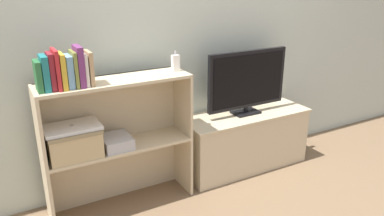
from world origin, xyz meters
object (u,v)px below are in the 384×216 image
book_olive (74,69)px  magazine_stack (116,142)px  book_maroon (51,71)px  book_plum (79,66)px  storage_basket_left (73,141)px  tv_stand (244,140)px  laptop (72,127)px  book_ivory (85,69)px  book_forest (38,76)px  book_mustard (62,71)px  book_crimson (56,69)px  book_teal (45,73)px  book_tan (89,68)px  book_skyblue (69,71)px  baby_monitor (175,63)px

book_olive → magazine_stack: size_ratio=0.96×
book_maroon → book_plum: size_ratio=0.90×
storage_basket_left → tv_stand: bearing=2.5°
storage_basket_left → laptop: laptop is taller
book_plum → book_ivory: bearing=0.0°
book_ivory → storage_basket_left: 0.46m
book_forest → book_mustard: bearing=0.0°
tv_stand → book_crimson: (-1.43, -0.08, 0.79)m
book_maroon → book_teal: bearing=180.0°
book_teal → magazine_stack: bearing=2.5°
book_forest → book_ivory: (0.26, 0.00, 0.01)m
book_mustard → book_plum: book_plum is taller
book_olive → book_tan: (0.09, -0.00, -0.00)m
book_ivory → laptop: bearing=168.1°
book_skyblue → magazine_stack: (0.25, 0.02, -0.51)m
storage_basket_left → book_mustard: bearing=-133.5°
book_tan → book_mustard: bearing=180.0°
tv_stand → storage_basket_left: (-1.38, -0.06, 0.33)m
book_forest → book_teal: size_ratio=0.87×
book_plum → book_olive: bearing=180.0°
book_crimson → book_forest: bearing=180.0°
book_forest → book_ivory: 0.26m
book_skyblue → tv_stand: bearing=3.5°
book_mustard → laptop: 0.37m
book_mustard → tv_stand: bearing=3.4°
laptop → book_maroon: bearing=-164.0°
book_mustard → book_ivory: size_ratio=1.07×
tv_stand → book_skyblue: (-1.36, -0.08, 0.77)m
laptop → book_tan: bearing=-9.6°
book_mustard → book_tan: 0.16m
book_ivory → book_olive: bearing=180.0°
book_olive → book_maroon: bearing=-180.0°
book_crimson → book_tan: (0.19, 0.00, -0.01)m
tv_stand → book_maroon: book_maroon is taller
book_forest → magazine_stack: size_ratio=0.80×
tv_stand → magazine_stack: 1.14m
book_plum → tv_stand: bearing=3.6°
baby_monitor → book_teal: bearing=-177.4°
laptop → book_forest: bearing=-171.4°
tv_stand → book_plum: size_ratio=4.53×
book_olive → baby_monitor: book_olive is taller
book_crimson → magazine_stack: bearing=3.0°
book_crimson → magazine_stack: (0.32, 0.02, -0.53)m
book_ivory → baby_monitor: (0.62, 0.04, -0.04)m
storage_basket_left → book_plum: bearing=-16.3°
book_teal → book_ivory: book_teal is taller
book_crimson → book_skyblue: 0.07m
book_olive → baby_monitor: size_ratio=1.49×
tv_stand → book_maroon: (-1.46, -0.08, 0.79)m
tv_stand → book_plum: (-1.30, -0.08, 0.80)m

